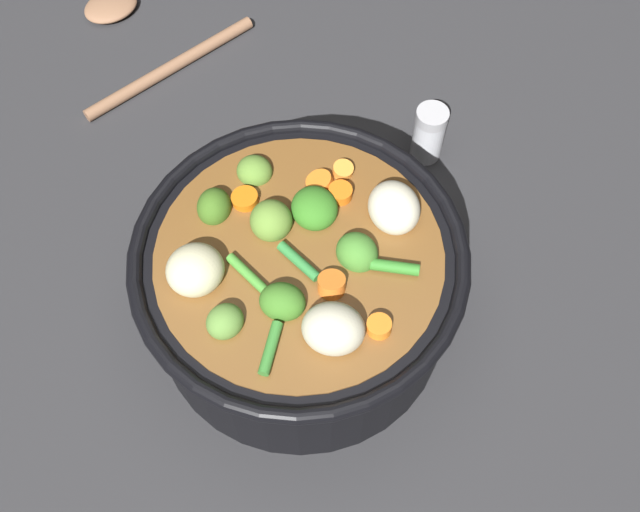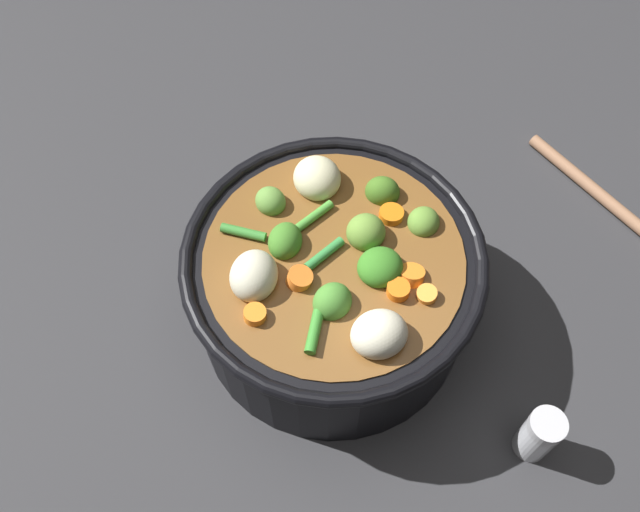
# 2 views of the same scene
# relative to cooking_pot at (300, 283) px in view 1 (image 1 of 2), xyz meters

# --- Properties ---
(ground_plane) EXTENTS (1.10, 1.10, 0.00)m
(ground_plane) POSITION_rel_cooking_pot_xyz_m (0.00, 0.00, -0.07)
(ground_plane) COLOR #2D2D30
(cooking_pot) EXTENTS (0.30, 0.30, 0.15)m
(cooking_pot) POSITION_rel_cooking_pot_xyz_m (0.00, 0.00, 0.00)
(cooking_pot) COLOR black
(cooking_pot) RESTS_ON ground_plane
(wooden_spoon) EXTENTS (0.23, 0.23, 0.02)m
(wooden_spoon) POSITION_rel_cooking_pot_xyz_m (-0.38, -0.21, -0.06)
(wooden_spoon) COLOR #906548
(wooden_spoon) RESTS_ON ground_plane
(salt_shaker) EXTENTS (0.04, 0.04, 0.07)m
(salt_shaker) POSITION_rel_cooking_pot_xyz_m (-0.20, 0.14, -0.03)
(salt_shaker) COLOR silver
(salt_shaker) RESTS_ON ground_plane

